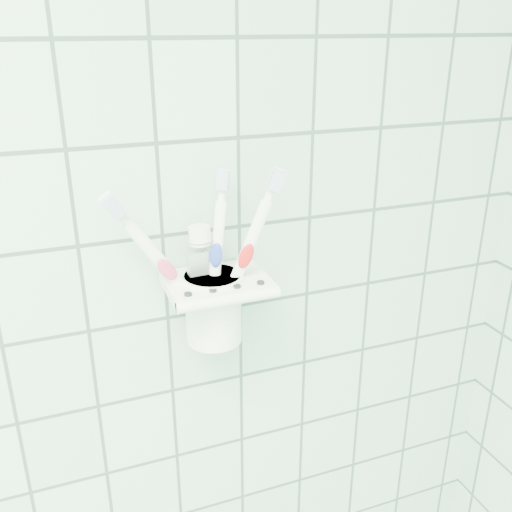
{
  "coord_description": "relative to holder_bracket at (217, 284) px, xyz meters",
  "views": [
    {
      "loc": [
        0.46,
        0.57,
        1.59
      ],
      "look_at": [
        0.66,
        1.1,
        1.36
      ],
      "focal_mm": 40.0,
      "sensor_mm": 36.0,
      "label": 1
    }
  ],
  "objects": [
    {
      "name": "toothbrush_pink",
      "position": [
        0.0,
        0.01,
        0.05
      ],
      "size": [
        0.11,
        0.03,
        0.22
      ],
      "rotation": [
        0.05,
        -0.58,
        0.05
      ],
      "color": "white",
      "rests_on": "cup"
    },
    {
      "name": "toothbrush_blue",
      "position": [
        -0.01,
        -0.01,
        0.04
      ],
      "size": [
        0.04,
        0.04,
        0.2
      ],
      "rotation": [
        -0.2,
        0.09,
        -0.44
      ],
      "color": "white",
      "rests_on": "cup"
    },
    {
      "name": "toothbrush_orange",
      "position": [
        -0.01,
        -0.01,
        0.04
      ],
      "size": [
        0.08,
        0.03,
        0.22
      ],
      "rotation": [
        -0.07,
        0.38,
        -0.29
      ],
      "color": "white",
      "rests_on": "cup"
    },
    {
      "name": "holder_bracket",
      "position": [
        0.0,
        0.0,
        0.0
      ],
      "size": [
        0.12,
        0.1,
        0.04
      ],
      "color": "white",
      "rests_on": "wall_back"
    },
    {
      "name": "cup",
      "position": [
        -0.0,
        0.0,
        -0.03
      ],
      "size": [
        0.08,
        0.08,
        0.09
      ],
      "color": "white",
      "rests_on": "holder_bracket"
    },
    {
      "name": "toothpaste_tube",
      "position": [
        -0.01,
        0.01,
        0.01
      ],
      "size": [
        0.04,
        0.03,
        0.14
      ],
      "rotation": [
        -0.04,
        -0.04,
        0.06
      ],
      "color": "silver",
      "rests_on": "cup"
    }
  ]
}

